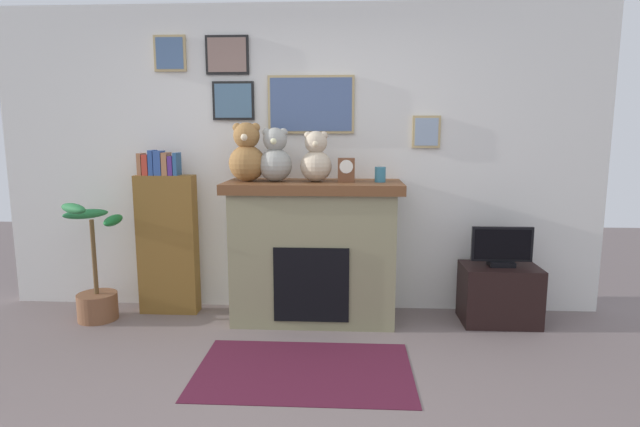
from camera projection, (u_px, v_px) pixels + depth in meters
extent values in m
cube|color=silver|center=(299.00, 161.00, 4.43)|extent=(5.20, 0.12, 2.60)
cube|color=tan|center=(311.00, 105.00, 4.28)|extent=(0.73, 0.02, 0.48)
cube|color=#465B86|center=(311.00, 105.00, 4.26)|extent=(0.69, 0.00, 0.44)
cube|color=black|center=(227.00, 55.00, 4.25)|extent=(0.36, 0.02, 0.32)
cube|color=#82665C|center=(227.00, 55.00, 4.24)|extent=(0.32, 0.00, 0.28)
cube|color=tan|center=(170.00, 53.00, 4.27)|extent=(0.27, 0.02, 0.30)
cube|color=#476289|center=(169.00, 53.00, 4.26)|extent=(0.23, 0.00, 0.26)
cube|color=tan|center=(426.00, 132.00, 4.26)|extent=(0.23, 0.02, 0.27)
cube|color=#879AB1|center=(427.00, 132.00, 4.25)|extent=(0.19, 0.00, 0.23)
cube|color=black|center=(233.00, 101.00, 4.31)|extent=(0.35, 0.02, 0.32)
cube|color=#476782|center=(233.00, 101.00, 4.30)|extent=(0.31, 0.00, 0.28)
cube|color=gray|center=(314.00, 256.00, 4.20)|extent=(1.30, 0.57, 1.07)
cube|color=brown|center=(314.00, 186.00, 4.11)|extent=(1.42, 0.63, 0.08)
cube|color=black|center=(311.00, 285.00, 3.95)|extent=(0.59, 0.02, 0.59)
cube|color=brown|center=(168.00, 245.00, 4.35)|extent=(0.49, 0.16, 1.19)
cube|color=#9E633F|center=(142.00, 164.00, 4.25)|extent=(0.03, 0.13, 0.18)
cube|color=#B63627|center=(147.00, 165.00, 4.25)|extent=(0.05, 0.13, 0.17)
cube|color=#2A488C|center=(153.00, 163.00, 4.24)|extent=(0.04, 0.13, 0.21)
cube|color=#2D4B90|center=(159.00, 163.00, 4.24)|extent=(0.06, 0.13, 0.20)
cube|color=#9F6744|center=(166.00, 164.00, 4.24)|extent=(0.05, 0.13, 0.19)
cube|color=#50297B|center=(172.00, 166.00, 4.24)|extent=(0.04, 0.13, 0.16)
cube|color=#2A5485|center=(177.00, 164.00, 4.23)|extent=(0.03, 0.13, 0.19)
cylinder|color=brown|center=(98.00, 306.00, 4.24)|extent=(0.32, 0.32, 0.22)
cylinder|color=brown|center=(94.00, 257.00, 4.17)|extent=(0.04, 0.04, 0.62)
ellipsoid|color=#18672C|center=(113.00, 220.00, 4.13)|extent=(0.14, 0.37, 0.08)
ellipsoid|color=#24723D|center=(86.00, 214.00, 4.29)|extent=(0.34, 0.30, 0.08)
ellipsoid|color=#256E38|center=(73.00, 208.00, 4.00)|extent=(0.35, 0.30, 0.08)
cube|color=black|center=(499.00, 294.00, 4.15)|extent=(0.60, 0.40, 0.48)
cube|color=black|center=(501.00, 264.00, 4.11)|extent=(0.20, 0.14, 0.04)
cube|color=black|center=(502.00, 244.00, 4.09)|extent=(0.48, 0.03, 0.28)
cube|color=black|center=(503.00, 245.00, 4.07)|extent=(0.44, 0.00, 0.24)
cube|color=#491528|center=(304.00, 370.00, 3.34)|extent=(1.41, 0.90, 0.01)
cylinder|color=teal|center=(380.00, 174.00, 4.05)|extent=(0.09, 0.09, 0.12)
cube|color=brown|center=(346.00, 170.00, 4.06)|extent=(0.13, 0.09, 0.19)
cylinder|color=white|center=(346.00, 167.00, 4.00)|extent=(0.11, 0.01, 0.11)
sphere|color=olive|center=(247.00, 163.00, 4.09)|extent=(0.29, 0.29, 0.29)
sphere|color=olive|center=(246.00, 136.00, 4.06)|extent=(0.21, 0.21, 0.21)
sphere|color=olive|center=(237.00, 128.00, 4.05)|extent=(0.07, 0.07, 0.07)
sphere|color=olive|center=(255.00, 128.00, 4.04)|extent=(0.07, 0.07, 0.07)
sphere|color=beige|center=(244.00, 137.00, 3.98)|extent=(0.06, 0.06, 0.06)
sphere|color=#989890|center=(275.00, 165.00, 4.08)|extent=(0.27, 0.27, 0.27)
sphere|color=#989890|center=(275.00, 140.00, 4.05)|extent=(0.19, 0.19, 0.19)
sphere|color=#989890|center=(267.00, 132.00, 4.05)|extent=(0.07, 0.07, 0.07)
sphere|color=#989890|center=(283.00, 132.00, 4.04)|extent=(0.07, 0.07, 0.07)
sphere|color=beige|center=(274.00, 141.00, 3.98)|extent=(0.06, 0.06, 0.06)
sphere|color=#C3B095|center=(316.00, 166.00, 4.07)|extent=(0.25, 0.25, 0.25)
sphere|color=#C3B095|center=(316.00, 142.00, 4.04)|extent=(0.18, 0.18, 0.18)
sphere|color=#C3B095|center=(308.00, 135.00, 4.03)|extent=(0.06, 0.06, 0.06)
sphere|color=#C3B095|center=(324.00, 135.00, 4.02)|extent=(0.06, 0.06, 0.06)
sphere|color=beige|center=(315.00, 144.00, 3.97)|extent=(0.05, 0.05, 0.05)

